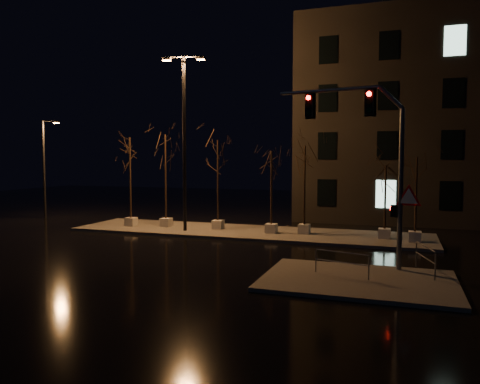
% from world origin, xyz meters
% --- Properties ---
extents(ground, '(90.00, 90.00, 0.00)m').
position_xyz_m(ground, '(0.00, 0.00, 0.00)').
color(ground, black).
rests_on(ground, ground).
extents(median, '(22.00, 5.00, 0.15)m').
position_xyz_m(median, '(0.00, 6.00, 0.07)').
color(median, '#4C4944').
rests_on(median, ground).
extents(sidewalk_corner, '(7.00, 5.00, 0.15)m').
position_xyz_m(sidewalk_corner, '(7.50, -3.50, 0.07)').
color(sidewalk_corner, '#4C4944').
rests_on(sidewalk_corner, ground).
extents(building, '(25.00, 12.00, 15.00)m').
position_xyz_m(building, '(14.00, 18.00, 7.50)').
color(building, black).
rests_on(building, ground).
extents(tree_0, '(1.80, 1.80, 6.01)m').
position_xyz_m(tree_0, '(-7.94, 5.61, 4.71)').
color(tree_0, '#B1ADA5').
rests_on(tree_0, median).
extents(tree_1, '(1.80, 1.80, 6.18)m').
position_xyz_m(tree_1, '(-5.58, 6.08, 4.84)').
color(tree_1, '#B1ADA5').
rests_on(tree_1, median).
extents(tree_2, '(1.80, 1.80, 5.76)m').
position_xyz_m(tree_2, '(-1.99, 6.27, 4.52)').
color(tree_2, '#B1ADA5').
rests_on(tree_2, median).
extents(tree_3, '(1.80, 1.80, 5.04)m').
position_xyz_m(tree_3, '(1.65, 5.76, 3.97)').
color(tree_3, '#B1ADA5').
rests_on(tree_3, median).
extents(tree_4, '(1.80, 1.80, 5.34)m').
position_xyz_m(tree_4, '(3.56, 6.20, 4.20)').
color(tree_4, '#B1ADA5').
rests_on(tree_4, median).
extents(tree_5, '(1.80, 1.80, 4.18)m').
position_xyz_m(tree_5, '(8.13, 6.00, 3.32)').
color(tree_5, '#B1ADA5').
rests_on(tree_5, median).
extents(tree_6, '(1.80, 1.80, 4.65)m').
position_xyz_m(tree_6, '(9.72, 5.45, 3.68)').
color(tree_6, '#B1ADA5').
rests_on(tree_6, median).
extents(traffic_signal_mast, '(6.00, 1.10, 7.41)m').
position_xyz_m(traffic_signal_mast, '(7.74, -1.31, 5.01)').
color(traffic_signal_mast, slate).
rests_on(traffic_signal_mast, sidewalk_corner).
extents(streetlight_main, '(2.65, 0.85, 10.65)m').
position_xyz_m(streetlight_main, '(-3.67, 4.95, 6.30)').
color(streetlight_main, black).
rests_on(streetlight_main, median).
extents(streetlight_far, '(1.48, 0.40, 7.52)m').
position_xyz_m(streetlight_far, '(-17.04, 8.10, 4.14)').
color(streetlight_far, black).
rests_on(streetlight_far, ground).
extents(guard_rail_a, '(2.09, 0.62, 0.94)m').
position_xyz_m(guard_rail_a, '(6.86, -3.33, 0.76)').
color(guard_rail_a, slate).
rests_on(guard_rail_a, sidewalk_corner).
extents(guard_rail_b, '(0.64, 2.17, 1.06)m').
position_xyz_m(guard_rail_b, '(9.90, -1.80, 0.84)').
color(guard_rail_b, slate).
rests_on(guard_rail_b, sidewalk_corner).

